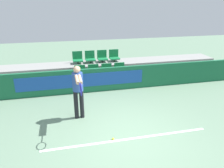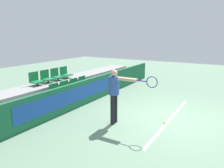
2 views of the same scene
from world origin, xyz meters
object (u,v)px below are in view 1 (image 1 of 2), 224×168
stadium_chair_7 (114,56)px  stadium_chair_5 (90,58)px  stadium_chair_4 (78,58)px  stadium_chair_6 (102,57)px  stadium_chair_0 (80,73)px  stadium_chair_2 (107,71)px  stadium_chair_3 (120,70)px  tennis_ball (113,139)px  stadium_chair_1 (94,72)px  tennis_player (78,87)px

stadium_chair_7 → stadium_chair_5: bearing=180.0°
stadium_chair_4 → stadium_chair_6: size_ratio=1.00×
stadium_chair_0 → stadium_chair_2: bearing=0.0°
stadium_chair_3 → stadium_chair_4: (-1.73, 1.09, 0.35)m
stadium_chair_7 → tennis_ball: size_ratio=8.04×
stadium_chair_0 → stadium_chair_4: size_ratio=1.00×
stadium_chair_1 → stadium_chair_7: size_ratio=1.00×
stadium_chair_4 → stadium_chair_5: same height
stadium_chair_2 → stadium_chair_4: (-1.15, 1.09, 0.35)m
stadium_chair_5 → stadium_chair_6: 0.58m
stadium_chair_5 → stadium_chair_7: bearing=0.0°
stadium_chair_1 → stadium_chair_3: size_ratio=1.00×
stadium_chair_0 → tennis_ball: stadium_chair_0 is taller
stadium_chair_1 → stadium_chair_6: 1.28m
stadium_chair_2 → tennis_ball: (-0.68, -4.09, -0.54)m
stadium_chair_0 → stadium_chair_5: (0.58, 1.09, 0.35)m
stadium_chair_7 → stadium_chair_0: bearing=-147.9°
stadium_chair_3 → stadium_chair_2: bearing=180.0°
stadium_chair_7 → tennis_player: size_ratio=0.31×
tennis_ball → stadium_chair_6: bearing=82.5°
stadium_chair_7 → stadium_chair_2: bearing=-118.0°
stadium_chair_2 → stadium_chair_7: size_ratio=1.00×
stadium_chair_0 → tennis_player: bearing=-95.8°
tennis_player → stadium_chair_2: bearing=62.4°
stadium_chair_2 → tennis_player: 3.16m
stadium_chair_1 → stadium_chair_5: bearing=90.0°
stadium_chair_1 → stadium_chair_2: bearing=0.0°
stadium_chair_5 → tennis_player: (-0.86, -3.86, 0.12)m
stadium_chair_6 → tennis_player: tennis_player is taller
stadium_chair_2 → tennis_ball: size_ratio=8.04×
stadium_chair_2 → stadium_chair_0: bearing=180.0°
stadium_chair_4 → tennis_player: 3.87m
stadium_chair_0 → tennis_player: (-0.28, -2.77, 0.47)m
stadium_chair_6 → stadium_chair_7: bearing=0.0°
stadium_chair_2 → stadium_chair_7: (0.58, 1.09, 0.35)m
stadium_chair_0 → stadium_chair_2: (1.15, 0.00, 0.00)m
stadium_chair_0 → tennis_ball: size_ratio=8.04×
stadium_chair_5 → stadium_chair_4: bearing=180.0°
stadium_chair_6 → stadium_chair_2: bearing=-90.0°
tennis_player → stadium_chair_1: bearing=72.6°
stadium_chair_6 → tennis_ball: size_ratio=8.04×
stadium_chair_2 → stadium_chair_4: bearing=136.7°
stadium_chair_2 → stadium_chair_5: stadium_chair_5 is taller
stadium_chair_4 → stadium_chair_2: bearing=-43.3°
stadium_chair_1 → stadium_chair_6: stadium_chair_6 is taller
tennis_ball → stadium_chair_3: bearing=72.9°
stadium_chair_0 → stadium_chair_1: bearing=0.0°
stadium_chair_0 → stadium_chair_2: 1.15m
stadium_chair_6 → stadium_chair_4: bearing=180.0°
stadium_chair_1 → stadium_chair_2: same height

